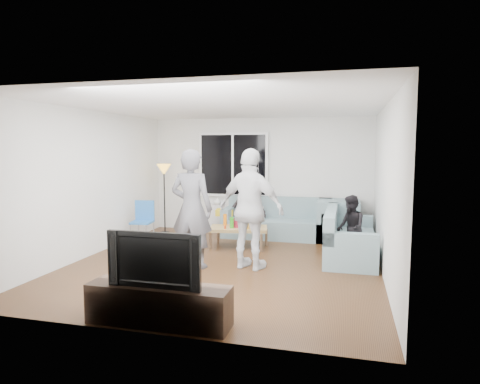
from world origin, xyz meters
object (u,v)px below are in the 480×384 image
(sofa_back_section, at_px, (277,218))
(player_left, at_px, (192,209))
(sofa_right_section, at_px, (350,234))
(spectator_right, at_px, (351,228))
(floor_lamp, at_px, (164,199))
(spectator_back, at_px, (247,205))
(tv_console, at_px, (159,305))
(television, at_px, (158,258))
(player_right, at_px, (251,209))
(side_chair, at_px, (142,223))
(coffee_table, at_px, (239,237))

(sofa_back_section, height_order, player_left, player_left)
(sofa_right_section, relative_size, spectator_right, 1.77)
(floor_lamp, bearing_deg, sofa_right_section, -15.80)
(player_left, height_order, spectator_back, player_left)
(player_left, relative_size, tv_console, 1.20)
(tv_console, relative_size, television, 1.51)
(floor_lamp, xyz_separation_m, spectator_back, (1.87, 0.21, -0.10))
(sofa_back_section, relative_size, player_right, 1.19)
(side_chair, bearing_deg, player_left, -47.72)
(spectator_right, distance_m, spectator_back, 2.68)
(floor_lamp, xyz_separation_m, player_right, (2.53, -2.26, 0.18))
(sofa_back_section, xyz_separation_m, side_chair, (-2.54, -1.26, 0.01))
(sofa_back_section, bearing_deg, floor_lamp, -176.05)
(coffee_table, height_order, side_chair, side_chair)
(sofa_back_section, bearing_deg, spectator_back, 177.41)
(coffee_table, distance_m, floor_lamp, 2.25)
(player_left, bearing_deg, tv_console, 104.72)
(floor_lamp, bearing_deg, spectator_back, 6.24)
(player_left, xyz_separation_m, tv_console, (0.45, -2.18, -0.74))
(player_left, distance_m, spectator_back, 2.65)
(spectator_right, bearing_deg, tv_console, -49.22)
(spectator_back, relative_size, tv_console, 0.85)
(side_chair, xyz_separation_m, player_right, (2.53, -1.18, 0.53))
(floor_lamp, relative_size, spectator_right, 1.38)
(sofa_right_section, xyz_separation_m, spectator_back, (-2.20, 1.36, 0.25))
(coffee_table, xyz_separation_m, spectator_back, (-0.10, 1.12, 0.48))
(sofa_back_section, xyz_separation_m, sofa_right_section, (1.53, -1.33, 0.00))
(sofa_right_section, distance_m, coffee_table, 2.12)
(sofa_back_section, xyz_separation_m, tv_console, (-0.51, -4.77, -0.20))
(sofa_right_section, height_order, player_left, player_left)
(sofa_back_section, distance_m, spectator_back, 0.71)
(tv_console, bearing_deg, television, 0.00)
(television, bearing_deg, spectator_right, 58.04)
(spectator_right, xyz_separation_m, tv_console, (-2.04, -3.27, -0.34))
(player_left, bearing_deg, floor_lamp, -53.57)
(floor_lamp, distance_m, spectator_right, 4.29)
(sofa_right_section, relative_size, coffee_table, 1.82)
(side_chair, bearing_deg, spectator_back, 26.75)
(player_left, bearing_deg, television, 104.72)
(floor_lamp, distance_m, television, 5.02)
(player_right, bearing_deg, floor_lamp, -25.16)
(sofa_right_section, distance_m, tv_console, 4.01)
(sofa_back_section, xyz_separation_m, coffee_table, (-0.57, -1.09, -0.22))
(sofa_right_section, relative_size, player_left, 1.04)
(sofa_back_section, distance_m, side_chair, 2.83)
(sofa_back_section, height_order, player_right, player_right)
(coffee_table, distance_m, tv_console, 3.69)
(television, bearing_deg, floor_lamp, 113.85)
(coffee_table, bearing_deg, television, -89.07)
(side_chair, height_order, player_left, player_left)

